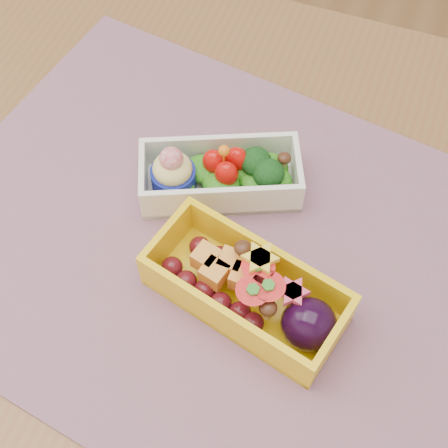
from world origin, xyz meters
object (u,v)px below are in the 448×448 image
(table, at_px, (214,297))
(bento_yellow, at_px, (250,291))
(placemat, at_px, (215,245))
(bento_white, at_px, (220,175))

(table, distance_m, bento_yellow, 0.14)
(placemat, relative_size, bento_yellow, 2.90)
(table, xyz_separation_m, placemat, (-0.00, 0.01, 0.10))
(table, bearing_deg, bento_white, 105.61)
(bento_yellow, bearing_deg, placemat, 151.21)
(placemat, relative_size, bento_white, 3.26)
(placemat, height_order, bento_yellow, bento_yellow)
(bento_white, xyz_separation_m, bento_yellow, (0.07, -0.12, 0.00))
(placemat, distance_m, bento_yellow, 0.08)
(bento_white, relative_size, bento_yellow, 0.89)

